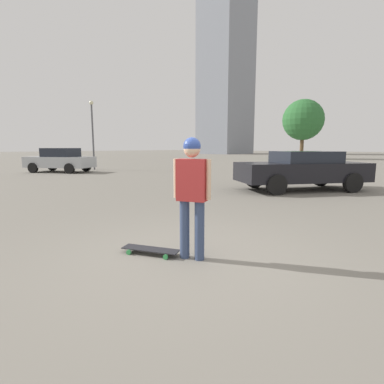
# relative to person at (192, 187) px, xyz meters

# --- Properties ---
(ground_plane) EXTENTS (220.00, 220.00, 0.00)m
(ground_plane) POSITION_rel_person_xyz_m (0.00, 0.00, -1.04)
(ground_plane) COLOR gray
(person) EXTENTS (0.52, 0.34, 1.74)m
(person) POSITION_rel_person_xyz_m (0.00, 0.00, 0.00)
(person) COLOR #38476B
(person) RESTS_ON ground_plane
(skateboard) EXTENTS (0.91, 0.55, 0.09)m
(skateboard) POSITION_rel_person_xyz_m (0.59, 0.28, -0.97)
(skateboard) COLOR #232328
(skateboard) RESTS_ON ground_plane
(car_parked_near) EXTENTS (4.34, 4.89, 1.45)m
(car_parked_near) POSITION_rel_person_xyz_m (1.57, -7.96, -0.27)
(car_parked_near) COLOR black
(car_parked_near) RESTS_ON ground_plane
(car_parked_far) EXTENTS (4.51, 3.57, 1.54)m
(car_parked_far) POSITION_rel_person_xyz_m (16.36, -5.68, -0.26)
(car_parked_far) COLOR #ADB2B7
(car_parked_far) RESTS_ON ground_plane
(building_block_distant) EXTENTS (9.18, 11.29, 40.09)m
(building_block_distant) POSITION_rel_person_xyz_m (39.88, -56.92, 19.00)
(building_block_distant) COLOR gray
(building_block_distant) RESTS_ON ground_plane
(tree_distant) EXTENTS (5.45, 5.45, 7.97)m
(tree_distant) POSITION_rel_person_xyz_m (13.52, -37.90, 4.18)
(tree_distant) COLOR brown
(tree_distant) RESTS_ON ground_plane
(lamp_post) EXTENTS (0.28, 0.28, 4.78)m
(lamp_post) POSITION_rel_person_xyz_m (16.67, -8.25, 1.82)
(lamp_post) COLOR #59595E
(lamp_post) RESTS_ON ground_plane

